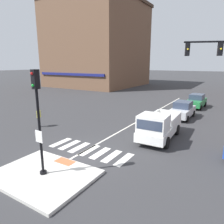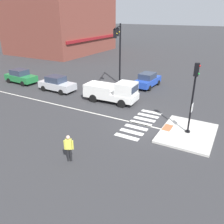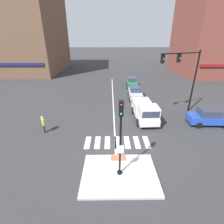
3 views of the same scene
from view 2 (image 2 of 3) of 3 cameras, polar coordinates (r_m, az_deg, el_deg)
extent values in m
plane|color=#333335|center=(17.86, 10.04, -3.42)|extent=(300.00, 300.00, 0.00)
cube|color=beige|center=(17.29, 18.06, -4.95)|extent=(4.71, 3.58, 0.15)
cube|color=#DB5B38|center=(17.51, 13.52, -3.74)|extent=(1.10, 0.60, 0.01)
cylinder|color=black|center=(17.23, 18.12, -4.55)|extent=(0.32, 0.32, 0.12)
cylinder|color=black|center=(16.42, 18.99, 1.71)|extent=(0.12, 0.12, 3.93)
cube|color=white|center=(16.48, 19.15, 1.02)|extent=(0.44, 0.03, 0.56)
cube|color=black|center=(15.76, 20.12, 9.78)|extent=(0.24, 0.28, 0.84)
sphere|color=red|center=(15.68, 20.83, 10.56)|extent=(0.12, 0.12, 0.12)
sphere|color=green|center=(15.79, 20.57, 8.80)|extent=(0.12, 0.12, 0.12)
cube|color=silver|center=(16.16, 3.62, -6.11)|extent=(0.44, 1.80, 0.01)
cube|color=silver|center=(16.81, 4.85, -4.90)|extent=(0.44, 1.80, 0.01)
cube|color=silver|center=(17.48, 5.98, -3.77)|extent=(0.44, 1.80, 0.01)
cube|color=silver|center=(18.17, 7.02, -2.73)|extent=(0.44, 1.80, 0.01)
cube|color=silver|center=(18.86, 7.98, -1.76)|extent=(0.44, 1.80, 0.01)
cube|color=silver|center=(19.56, 8.88, -0.87)|extent=(0.44, 1.80, 0.01)
cube|color=silver|center=(20.28, 9.71, -0.03)|extent=(0.44, 1.80, 0.01)
cube|color=silver|center=(22.64, -14.60, 2.06)|extent=(0.14, 28.00, 0.01)
cylinder|color=black|center=(27.28, 1.98, 13.81)|extent=(0.18, 0.18, 6.84)
cylinder|color=black|center=(24.53, 1.44, 20.20)|extent=(4.56, 1.85, 0.11)
cube|color=black|center=(24.32, 1.36, 19.11)|extent=(0.35, 0.37, 0.80)
sphere|color=gold|center=(24.30, 1.78, 19.10)|extent=(0.12, 0.12, 0.12)
cube|color=black|center=(22.40, 0.75, 18.75)|extent=(0.35, 0.37, 0.80)
sphere|color=gold|center=(22.38, 1.20, 18.75)|extent=(0.12, 0.12, 0.12)
cube|color=maroon|center=(48.74, -4.50, 17.59)|extent=(17.04, 0.30, 0.50)
cube|color=silver|center=(25.97, -13.33, 6.43)|extent=(1.82, 4.15, 0.70)
cube|color=#2D384C|center=(25.90, -13.71, 7.89)|extent=(1.54, 1.94, 0.64)
cylinder|color=black|center=(25.83, -9.93, 5.80)|extent=(0.20, 0.61, 0.60)
cylinder|color=black|center=(24.66, -12.43, 4.75)|extent=(0.20, 0.61, 0.60)
cylinder|color=black|center=(27.50, -14.01, 6.53)|extent=(0.20, 0.61, 0.60)
cylinder|color=black|center=(26.41, -16.51, 5.57)|extent=(0.20, 0.61, 0.60)
cube|color=#2347B7|center=(27.09, 8.77, 7.48)|extent=(4.19, 1.93, 0.70)
cube|color=#2D384C|center=(26.79, 8.72, 8.79)|extent=(1.98, 1.58, 0.64)
cylinder|color=black|center=(28.63, 8.25, 7.64)|extent=(0.61, 0.21, 0.60)
cylinder|color=black|center=(28.02, 11.36, 7.08)|extent=(0.61, 0.21, 0.60)
cylinder|color=black|center=(26.42, 5.92, 6.43)|extent=(0.61, 0.21, 0.60)
cylinder|color=black|center=(25.76, 9.24, 5.80)|extent=(0.61, 0.21, 0.60)
cube|color=#237A3D|center=(30.38, -21.49, 7.86)|extent=(1.90, 4.18, 0.70)
cube|color=#2D384C|center=(30.34, -21.85, 9.10)|extent=(1.57, 1.97, 0.64)
cylinder|color=black|center=(29.98, -18.65, 7.37)|extent=(0.21, 0.61, 0.60)
cylinder|color=black|center=(29.00, -21.14, 6.50)|extent=(0.21, 0.61, 0.60)
cylinder|color=black|center=(31.94, -21.63, 7.88)|extent=(0.21, 0.61, 0.60)
cylinder|color=black|center=(31.02, -24.05, 7.07)|extent=(0.21, 0.61, 0.60)
cube|color=white|center=(22.19, -0.32, 4.26)|extent=(2.09, 5.17, 0.60)
cube|color=white|center=(21.27, 3.53, 5.78)|extent=(1.86, 1.77, 1.10)
cube|color=#2D384C|center=(20.94, 5.62, 5.66)|extent=(1.62, 0.14, 0.60)
cube|color=white|center=(23.21, -1.56, 6.68)|extent=(0.22, 2.81, 0.60)
cube|color=white|center=(21.73, -3.81, 5.46)|extent=(0.22, 2.81, 0.60)
cube|color=white|center=(23.20, -5.85, 6.56)|extent=(1.80, 0.17, 0.60)
cylinder|color=black|center=(22.44, 4.35, 3.60)|extent=(0.27, 0.77, 0.76)
cylinder|color=black|center=(20.87, 2.39, 2.10)|extent=(0.27, 0.77, 0.76)
cylinder|color=black|center=(23.68, -2.33, 4.72)|extent=(0.27, 0.77, 0.76)
cylinder|color=black|center=(22.19, -4.63, 3.37)|extent=(0.27, 0.77, 0.76)
cylinder|color=black|center=(13.75, -10.76, -10.32)|extent=(0.12, 0.12, 0.82)
cylinder|color=black|center=(13.72, -10.09, -10.34)|extent=(0.12, 0.12, 0.82)
cube|color=#DBD64C|center=(13.36, -10.65, -7.79)|extent=(0.37, 0.42, 0.60)
cylinder|color=#DBD64C|center=(13.43, -11.61, -7.95)|extent=(0.09, 0.09, 0.56)
cylinder|color=#DBD64C|center=(13.34, -9.65, -8.00)|extent=(0.09, 0.09, 0.56)
sphere|color=beige|center=(13.14, -10.79, -6.15)|extent=(0.22, 0.22, 0.22)
camera|label=1|loc=(23.10, 38.59, 11.83)|focal=33.02mm
camera|label=3|loc=(15.64, 52.19, 14.98)|focal=26.36mm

